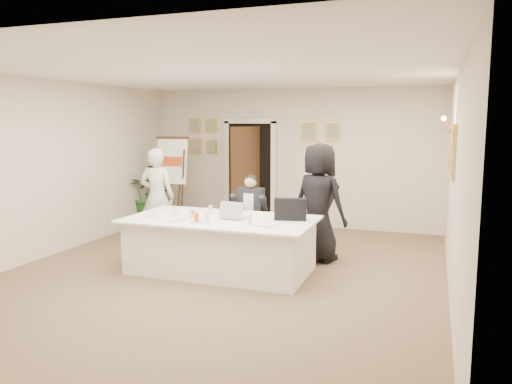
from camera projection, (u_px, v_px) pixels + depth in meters
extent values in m
plane|color=brown|center=(225.00, 272.00, 7.16)|extent=(7.00, 7.00, 0.00)
cube|color=white|center=(224.00, 72.00, 6.77)|extent=(6.00, 7.00, 0.02)
cube|color=beige|center=(292.00, 158.00, 10.23)|extent=(6.00, 0.10, 2.80)
cube|color=beige|center=(38.00, 221.00, 3.70)|extent=(6.00, 0.10, 2.80)
cube|color=beige|center=(52.00, 168.00, 7.97)|extent=(0.10, 7.00, 2.80)
cube|color=beige|center=(455.00, 184.00, 5.96)|extent=(0.10, 7.00, 2.80)
cube|color=black|center=(250.00, 173.00, 10.55)|extent=(0.92, 0.06, 2.10)
cube|color=white|center=(227.00, 173.00, 10.69)|extent=(0.10, 0.06, 2.20)
cube|color=white|center=(273.00, 174.00, 10.35)|extent=(0.10, 0.06, 2.20)
cube|color=#341C10|center=(246.00, 177.00, 10.14)|extent=(0.33, 0.81, 2.02)
cube|color=white|center=(221.00, 246.00, 7.13)|extent=(2.49, 1.24, 0.75)
cube|color=white|center=(221.00, 219.00, 7.08)|extent=(2.67, 1.42, 0.03)
cube|color=white|center=(171.00, 161.00, 9.77)|extent=(0.64, 0.24, 0.88)
imported|color=silver|center=(157.00, 197.00, 8.61)|extent=(0.65, 0.46, 1.69)
imported|color=black|center=(319.00, 202.00, 7.64)|extent=(1.04, 0.88, 1.82)
imported|color=#226321|center=(153.00, 194.00, 10.52)|extent=(1.50, 1.46, 1.27)
cube|color=black|center=(290.00, 209.00, 6.91)|extent=(0.46, 0.20, 0.31)
cube|color=white|center=(264.00, 225.00, 6.57)|extent=(0.31, 0.24, 0.03)
cylinder|color=white|center=(152.00, 216.00, 7.17)|extent=(0.26, 0.26, 0.01)
cylinder|color=white|center=(178.00, 220.00, 6.90)|extent=(0.28, 0.28, 0.01)
cylinder|color=white|center=(197.00, 222.00, 6.76)|extent=(0.25, 0.25, 0.01)
cylinder|color=silver|center=(175.00, 211.00, 7.25)|extent=(0.09, 0.09, 0.14)
cylinder|color=silver|center=(207.00, 218.00, 6.72)|extent=(0.08, 0.08, 0.14)
cylinder|color=silver|center=(249.00, 220.00, 6.58)|extent=(0.07, 0.07, 0.14)
cylinder|color=silver|center=(210.00, 210.00, 7.34)|extent=(0.07, 0.07, 0.14)
cylinder|color=#D95012|center=(197.00, 218.00, 6.78)|extent=(0.08, 0.08, 0.13)
cylinder|color=silver|center=(192.00, 215.00, 7.04)|extent=(0.11, 0.11, 0.11)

